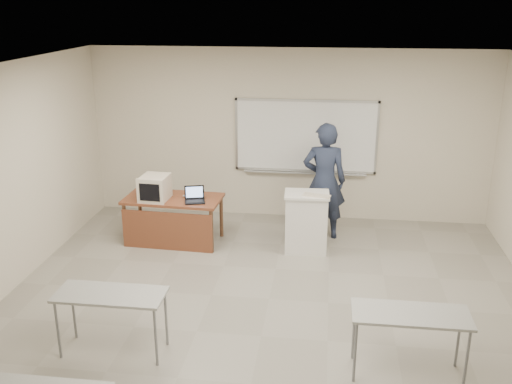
# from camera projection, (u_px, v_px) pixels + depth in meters

# --- Properties ---
(floor) EXTENTS (7.00, 8.00, 0.01)m
(floor) POSITION_uv_depth(u_px,v_px,m) (261.00, 337.00, 6.71)
(floor) COLOR gray
(floor) RESTS_ON ground
(whiteboard) EXTENTS (2.48, 0.10, 1.31)m
(whiteboard) POSITION_uv_depth(u_px,v_px,m) (306.00, 137.00, 9.92)
(whiteboard) COLOR white
(whiteboard) RESTS_ON floor
(student_desks) EXTENTS (4.40, 2.20, 0.73)m
(student_desks) POSITION_uv_depth(u_px,v_px,m) (244.00, 355.00, 5.23)
(student_desks) COLOR gray
(student_desks) RESTS_ON floor
(instructor_desk) EXTENTS (1.54, 0.77, 0.75)m
(instructor_desk) POSITION_uv_depth(u_px,v_px,m) (172.00, 211.00, 9.08)
(instructor_desk) COLOR maroon
(instructor_desk) RESTS_ON floor
(podium) EXTENTS (0.68, 0.50, 0.95)m
(podium) POSITION_uv_depth(u_px,v_px,m) (306.00, 222.00, 8.86)
(podium) COLOR white
(podium) RESTS_ON floor
(crt_monitor) EXTENTS (0.43, 0.48, 0.41)m
(crt_monitor) POSITION_uv_depth(u_px,v_px,m) (155.00, 188.00, 8.97)
(crt_monitor) COLOR beige
(crt_monitor) RESTS_ON instructor_desk
(laptop) EXTENTS (0.31, 0.29, 0.23)m
(laptop) POSITION_uv_depth(u_px,v_px,m) (196.00, 198.00, 8.94)
(laptop) COLOR black
(laptop) RESTS_ON instructor_desk
(mouse) EXTENTS (0.12, 0.10, 0.04)m
(mouse) POSITION_uv_depth(u_px,v_px,m) (186.00, 196.00, 9.14)
(mouse) COLOR #A0A2A8
(mouse) RESTS_ON instructor_desk
(keyboard) EXTENTS (0.43, 0.23, 0.02)m
(keyboard) POSITION_uv_depth(u_px,v_px,m) (317.00, 196.00, 8.57)
(keyboard) COLOR beige
(keyboard) RESTS_ON podium
(presenter) EXTENTS (0.72, 0.48, 1.93)m
(presenter) POSITION_uv_depth(u_px,v_px,m) (324.00, 181.00, 9.24)
(presenter) COLOR black
(presenter) RESTS_ON floor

